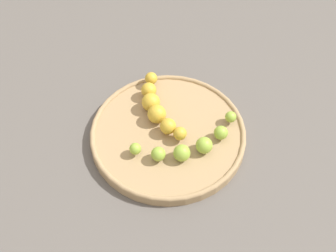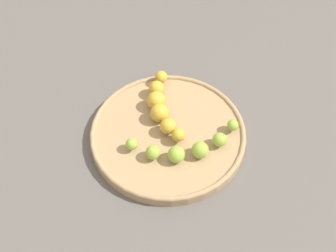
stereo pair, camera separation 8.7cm
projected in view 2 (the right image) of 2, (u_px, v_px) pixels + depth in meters
name	position (u px, v px, depth m)	size (l,w,h in m)	color
ground_plane	(168.00, 138.00, 0.90)	(2.40, 2.40, 0.00)	#56514C
fruit_bowl	(168.00, 134.00, 0.89)	(0.30, 0.30, 0.02)	#A08259
banana_spotted	(161.00, 106.00, 0.90)	(0.18, 0.06, 0.04)	gold
banana_green	(187.00, 147.00, 0.84)	(0.07, 0.22, 0.03)	#8CAD38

